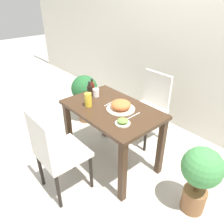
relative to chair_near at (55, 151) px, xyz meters
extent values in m
plane|color=#B7B2A8|center=(0.03, 0.66, -0.50)|extent=(16.00, 16.00, 0.00)
cube|color=silver|center=(0.03, 1.92, 0.80)|extent=(8.00, 0.05, 2.60)
cube|color=#3D2819|center=(0.03, 0.66, 0.20)|extent=(1.02, 0.65, 0.04)
cube|color=#3D2819|center=(-0.42, 0.39, -0.16)|extent=(0.06, 0.06, 0.68)
cube|color=#3D2819|center=(0.49, 0.39, -0.16)|extent=(0.06, 0.06, 0.68)
cube|color=#3D2819|center=(-0.42, 0.94, -0.16)|extent=(0.06, 0.06, 0.68)
cube|color=#3D2819|center=(0.49, 0.94, -0.16)|extent=(0.06, 0.06, 0.68)
cube|color=silver|center=(0.00, 0.08, -0.07)|extent=(0.42, 0.42, 0.04)
cube|color=silver|center=(0.00, -0.11, 0.17)|extent=(0.40, 0.04, 0.44)
cylinder|color=black|center=(0.18, 0.26, -0.30)|extent=(0.03, 0.03, 0.41)
cylinder|color=black|center=(-0.18, 0.26, -0.30)|extent=(0.03, 0.03, 0.41)
cylinder|color=black|center=(0.18, -0.10, -0.30)|extent=(0.03, 0.03, 0.41)
cylinder|color=black|center=(-0.18, -0.10, -0.30)|extent=(0.03, 0.03, 0.41)
cube|color=silver|center=(-0.03, 1.28, -0.07)|extent=(0.42, 0.42, 0.04)
cube|color=silver|center=(-0.03, 1.47, 0.17)|extent=(0.40, 0.04, 0.44)
cylinder|color=black|center=(-0.21, 1.10, -0.30)|extent=(0.03, 0.03, 0.41)
cylinder|color=black|center=(0.15, 1.10, -0.30)|extent=(0.03, 0.03, 0.41)
cylinder|color=black|center=(-0.21, 1.46, -0.30)|extent=(0.03, 0.03, 0.41)
cylinder|color=black|center=(0.15, 1.46, -0.30)|extent=(0.03, 0.03, 0.41)
cylinder|color=beige|center=(0.12, 0.70, 0.23)|extent=(0.29, 0.29, 0.01)
ellipsoid|color=#CC6633|center=(0.12, 0.70, 0.28)|extent=(0.20, 0.20, 0.09)
cylinder|color=beige|center=(0.33, 0.54, 0.23)|extent=(0.14, 0.14, 0.01)
ellipsoid|color=olive|center=(0.33, 0.54, 0.25)|extent=(0.10, 0.10, 0.04)
cylinder|color=white|center=(-0.29, 0.71, 0.26)|extent=(0.07, 0.07, 0.09)
cylinder|color=gold|center=(-0.15, 0.51, 0.29)|extent=(0.07, 0.07, 0.14)
cylinder|color=maroon|center=(-0.42, 0.75, 0.27)|extent=(0.06, 0.06, 0.11)
cylinder|color=maroon|center=(-0.42, 0.75, 0.34)|extent=(0.03, 0.03, 0.03)
sphere|color=black|center=(-0.42, 0.75, 0.37)|extent=(0.03, 0.03, 0.03)
cylinder|color=black|center=(-0.37, 0.68, 0.27)|extent=(0.06, 0.06, 0.11)
cylinder|color=black|center=(-0.37, 0.68, 0.34)|extent=(0.03, 0.03, 0.03)
sphere|color=black|center=(-0.37, 0.68, 0.37)|extent=(0.03, 0.03, 0.03)
cube|color=silver|center=(-0.05, 0.70, 0.22)|extent=(0.03, 0.16, 0.00)
cube|color=silver|center=(0.29, 0.70, 0.22)|extent=(0.02, 0.19, 0.00)
cylinder|color=brown|center=(-0.93, 0.98, -0.39)|extent=(0.22, 0.22, 0.22)
cylinder|color=brown|center=(-0.93, 0.98, -0.22)|extent=(0.04, 0.04, 0.11)
sphere|color=#235B2D|center=(-0.93, 0.98, 0.03)|extent=(0.38, 0.38, 0.38)
cylinder|color=brown|center=(0.99, 0.81, -0.38)|extent=(0.21, 0.21, 0.23)
cylinder|color=brown|center=(0.99, 0.81, -0.21)|extent=(0.04, 0.04, 0.10)
sphere|color=#428947|center=(0.99, 0.81, 0.01)|extent=(0.34, 0.34, 0.34)
camera|label=1|loc=(1.50, -0.62, 1.29)|focal=35.00mm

